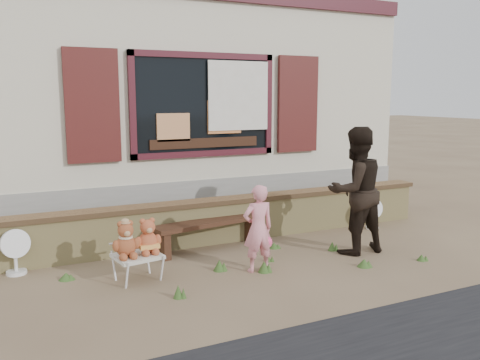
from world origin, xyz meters
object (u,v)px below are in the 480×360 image
bench (208,228)px  teddy_bear_right (148,235)px  child (258,228)px  teddy_bear_left (126,238)px  folding_chair (138,257)px  adult (355,191)px

bench → teddy_bear_right: bearing=-153.6°
bench → child: child is taller
teddy_bear_left → teddy_bear_right: 0.28m
bench → teddy_bear_left: size_ratio=3.81×
folding_chair → adult: adult is taller
folding_chair → teddy_bear_left: (-0.14, -0.02, 0.25)m
folding_chair → child: child is taller
teddy_bear_right → teddy_bear_left: bearing=180.0°
teddy_bear_left → teddy_bear_right: bearing=-0.0°
teddy_bear_left → teddy_bear_right: teddy_bear_left is taller
child → adult: bearing=-173.7°
teddy_bear_right → adult: 2.94m
bench → folding_chair: (-1.24, -0.82, -0.02)m
folding_chair → teddy_bear_right: (0.14, 0.02, 0.25)m
bench → teddy_bear_left: bearing=-158.1°
folding_chair → adult: (3.05, -0.22, 0.60)m
bench → adult: 2.16m
teddy_bear_right → adult: adult is taller
teddy_bear_left → adult: 3.21m
folding_chair → child: 1.52m
teddy_bear_right → adult: size_ratio=0.25×
teddy_bear_left → bench: bearing=22.2°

